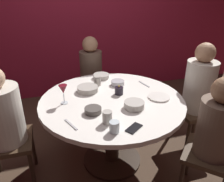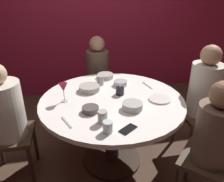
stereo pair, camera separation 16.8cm
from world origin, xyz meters
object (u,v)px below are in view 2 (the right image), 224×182
(seated_diner_back, at_px, (98,69))
(candle_holder, at_px, (120,91))
(seated_diner_right, at_px, (204,90))
(bowl_rice_portion, at_px, (105,76))
(dinner_plate, at_px, (160,99))
(wine_glass, at_px, (63,88))
(bowl_small_white, at_px, (89,88))
(cup_by_right_diner, at_px, (100,80))
(bowl_sauce_side, at_px, (132,106))
(dining_table, at_px, (112,113))
(cell_phone, at_px, (128,129))
(bowl_serving_large, at_px, (120,83))
(seated_diner_left, at_px, (4,112))
(seated_diner_front_right, at_px, (215,135))
(cup_near_candle, at_px, (103,117))
(cup_by_left_diner, at_px, (108,127))
(bowl_salad_center, at_px, (90,109))

(seated_diner_back, bearing_deg, candle_holder, 5.97)
(seated_diner_right, relative_size, bowl_rice_portion, 6.68)
(dinner_plate, bearing_deg, wine_glass, 170.32)
(bowl_small_white, relative_size, cup_by_right_diner, 2.06)
(bowl_small_white, distance_m, bowl_sauce_side, 0.54)
(dining_table, height_order, cell_phone, cell_phone)
(bowl_serving_large, height_order, cup_by_right_diner, cup_by_right_diner)
(seated_diner_right, bearing_deg, bowl_sauce_side, 14.91)
(dinner_plate, xyz_separation_m, cup_by_right_diner, (-0.48, 0.45, 0.04))
(bowl_rice_portion, height_order, cup_by_right_diner, cup_by_right_diner)
(dining_table, height_order, cup_by_right_diner, cup_by_right_diner)
(seated_diner_left, bearing_deg, seated_diner_front_right, -21.97)
(seated_diner_front_right, xyz_separation_m, cup_by_right_diner, (-0.70, 0.98, 0.09))
(cup_near_candle, xyz_separation_m, cup_by_right_diner, (0.09, 0.72, 0.00))
(candle_holder, height_order, cup_by_left_diner, candle_holder)
(bowl_rice_portion, height_order, cup_by_left_diner, cup_by_left_diner)
(seated_diner_front_right, distance_m, cup_near_candle, 0.84)
(wine_glass, height_order, bowl_rice_portion, wine_glass)
(seated_diner_back, height_order, bowl_rice_portion, seated_diner_back)
(seated_diner_left, distance_m, seated_diner_right, 1.89)
(dining_table, relative_size, candle_holder, 14.08)
(seated_diner_right, relative_size, dinner_plate, 5.83)
(candle_holder, bearing_deg, seated_diner_left, -175.85)
(seated_diner_left, bearing_deg, cup_near_candle, -25.16)
(seated_diner_right, bearing_deg, dinner_plate, 11.52)
(candle_holder, xyz_separation_m, wine_glass, (-0.52, -0.03, 0.09))
(seated_diner_left, height_order, seated_diner_front_right, seated_diner_left)
(bowl_small_white, bearing_deg, bowl_rice_portion, 54.62)
(seated_diner_back, relative_size, candle_holder, 11.80)
(bowl_salad_center, bearing_deg, cell_phone, -52.13)
(cell_phone, bearing_deg, bowl_sauce_side, -57.62)
(seated_diner_front_right, distance_m, cup_by_right_diner, 1.21)
(cell_phone, height_order, cup_near_candle, cup_near_candle)
(dining_table, xyz_separation_m, candle_holder, (0.09, 0.08, 0.19))
(dining_table, bearing_deg, cup_near_candle, -111.72)
(seated_diner_left, height_order, dinner_plate, seated_diner_left)
(bowl_serving_large, relative_size, cup_near_candle, 1.41)
(cup_by_left_diner, bearing_deg, candle_holder, 68.70)
(dinner_plate, xyz_separation_m, bowl_rice_portion, (-0.40, 0.63, 0.02))
(bowl_rice_portion, bearing_deg, bowl_salad_center, -109.25)
(seated_diner_left, distance_m, bowl_small_white, 0.80)
(seated_diner_front_right, height_order, bowl_serving_large, seated_diner_front_right)
(wine_glass, relative_size, bowl_small_white, 0.85)
(bowl_sauce_side, height_order, cup_near_candle, cup_near_candle)
(seated_diner_left, xyz_separation_m, cup_near_candle, (0.80, -0.37, 0.08))
(cup_near_candle, bearing_deg, seated_diner_right, 18.87)
(seated_diner_front_right, bearing_deg, cell_phone, 32.61)
(dinner_plate, height_order, bowl_salad_center, bowl_salad_center)
(seated_diner_front_right, height_order, bowl_small_white, seated_diner_front_right)
(dining_table, xyz_separation_m, bowl_salad_center, (-0.22, -0.19, 0.17))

